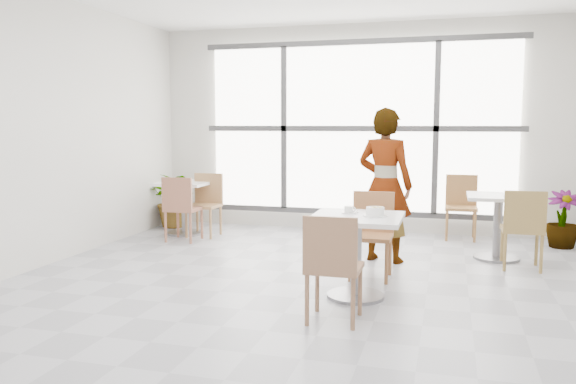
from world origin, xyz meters
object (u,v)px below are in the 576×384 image
(chair_near, at_px, (333,261))
(bg_chair_left_near, at_px, (181,205))
(plant_right, at_px, (563,219))
(oatmeal_bowl, at_px, (375,211))
(bg_table_left, at_px, (185,200))
(bg_chair_right_near, at_px, (523,224))
(chair_far, at_px, (372,229))
(bg_table_right, at_px, (498,218))
(coffee_cup, at_px, (349,210))
(bg_chair_left_far, at_px, (206,200))
(plant_left, at_px, (176,200))
(person, at_px, (385,185))
(bg_chair_right_far, at_px, (461,202))
(main_table, at_px, (356,241))

(chair_near, relative_size, bg_chair_left_near, 1.00)
(plant_right, bearing_deg, oatmeal_bowl, -125.78)
(bg_table_left, height_order, bg_chair_right_near, bg_chair_right_near)
(chair_far, relative_size, bg_chair_left_near, 1.00)
(oatmeal_bowl, xyz_separation_m, bg_chair_left_near, (-2.80, 1.85, -0.29))
(oatmeal_bowl, xyz_separation_m, bg_table_right, (1.18, 1.93, -0.31))
(chair_near, distance_m, plant_right, 4.23)
(coffee_cup, height_order, plant_right, coffee_cup)
(bg_chair_left_far, xyz_separation_m, bg_chair_right_near, (4.07, -0.92, 0.00))
(plant_left, bearing_deg, coffee_cup, -41.26)
(coffee_cup, bearing_deg, oatmeal_bowl, -23.72)
(bg_table_right, distance_m, bg_chair_right_near, 0.53)
(bg_table_right, bearing_deg, bg_table_left, 173.97)
(bg_chair_right_near, bearing_deg, bg_table_right, -65.72)
(bg_table_right, xyz_separation_m, plant_right, (0.85, 0.89, -0.12))
(person, xyz_separation_m, plant_left, (-3.30, 1.38, -0.46))
(bg_chair_right_far, height_order, plant_right, bg_chair_right_far)
(oatmeal_bowl, relative_size, bg_table_right, 0.28)
(bg_table_right, height_order, plant_left, plant_left)
(main_table, distance_m, bg_chair_left_near, 3.23)
(bg_chair_left_near, distance_m, bg_chair_right_near, 4.22)
(chair_near, bearing_deg, chair_far, -94.16)
(chair_far, distance_m, bg_chair_left_far, 3.01)
(person, bearing_deg, oatmeal_bowl, 108.47)
(chair_far, distance_m, person, 0.80)
(bg_table_right, bearing_deg, bg_chair_left_near, -178.85)
(main_table, bearing_deg, bg_table_right, 55.18)
(plant_left, bearing_deg, chair_far, -32.71)
(chair_near, relative_size, bg_table_right, 1.16)
(oatmeal_bowl, bearing_deg, plant_left, 139.82)
(bg_table_left, bearing_deg, coffee_cup, -39.50)
(bg_chair_left_far, height_order, plant_right, bg_chair_left_far)
(bg_chair_left_far, bearing_deg, bg_table_left, 179.46)
(chair_near, height_order, plant_left, chair_near)
(bg_table_left, bearing_deg, bg_chair_right_far, 11.04)
(bg_chair_right_near, bearing_deg, plant_right, -114.67)
(main_table, bearing_deg, bg_chair_left_far, 136.52)
(chair_near, distance_m, coffee_cup, 0.91)
(chair_far, relative_size, plant_right, 1.19)
(plant_left, bearing_deg, bg_chair_right_far, 3.59)
(bg_chair_left_near, relative_size, plant_left, 1.05)
(bg_chair_left_near, xyz_separation_m, bg_chair_left_far, (0.13, 0.52, 0.00))
(chair_near, relative_size, bg_chair_right_far, 1.00)
(plant_right, bearing_deg, bg_chair_left_near, -168.68)
(bg_table_left, distance_m, bg_chair_left_far, 0.32)
(chair_near, bearing_deg, person, -94.08)
(coffee_cup, height_order, bg_chair_left_far, bg_chair_left_far)
(person, relative_size, bg_chair_right_far, 2.01)
(coffee_cup, xyz_separation_m, bg_chair_right_near, (1.65, 1.33, -0.28))
(chair_near, bearing_deg, coffee_cup, -88.60)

